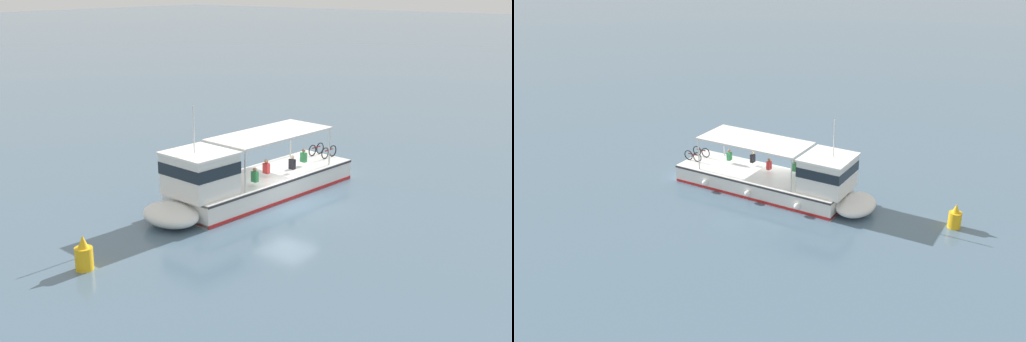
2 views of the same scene
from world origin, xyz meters
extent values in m
plane|color=slate|center=(0.00, 0.00, 0.00)|extent=(400.00, 400.00, 0.00)
cube|color=white|center=(1.86, -0.43, 0.55)|extent=(3.98, 11.00, 1.10)
ellipsoid|color=white|center=(2.32, 5.75, 0.55)|extent=(3.10, 2.41, 1.01)
cube|color=red|center=(1.86, -0.43, 0.10)|extent=(4.02, 11.01, 0.16)
cube|color=#2D2D33|center=(1.86, -0.43, 1.02)|extent=(4.04, 11.01, 0.10)
cube|color=white|center=(2.18, 3.95, 2.05)|extent=(2.90, 2.79, 1.90)
cube|color=#19232D|center=(2.18, 3.95, 2.38)|extent=(2.97, 2.84, 0.56)
cube|color=white|center=(2.18, 3.95, 3.06)|extent=(3.07, 2.96, 0.12)
cube|color=white|center=(1.83, -0.88, 3.15)|extent=(3.43, 6.90, 0.10)
cylinder|color=silver|center=(0.71, 2.46, 2.10)|extent=(0.08, 0.08, 2.00)
cylinder|color=silver|center=(3.42, 2.26, 2.10)|extent=(0.08, 0.08, 2.00)
cylinder|color=silver|center=(0.24, -4.03, 2.10)|extent=(0.08, 0.08, 2.00)
cylinder|color=silver|center=(2.95, -4.22, 2.10)|extent=(0.08, 0.08, 2.00)
cylinder|color=silver|center=(2.21, 4.25, 4.22)|extent=(0.06, 0.06, 2.20)
sphere|color=white|center=(3.89, 2.83, 0.50)|extent=(0.36, 0.36, 0.36)
sphere|color=white|center=(3.65, -0.46, 0.50)|extent=(0.36, 0.36, 0.36)
sphere|color=white|center=(3.42, -3.56, 0.50)|extent=(0.36, 0.36, 0.36)
torus|color=black|center=(1.08, -4.94, 1.43)|extent=(0.11, 0.66, 0.66)
torus|color=black|center=(1.03, -5.64, 1.43)|extent=(0.11, 0.66, 0.66)
cylinder|color=maroon|center=(1.06, -5.29, 1.55)|extent=(0.11, 0.70, 0.06)
torus|color=black|center=(1.98, -5.01, 1.43)|extent=(0.11, 0.66, 0.66)
torus|color=black|center=(1.93, -5.70, 1.43)|extent=(0.11, 0.66, 0.66)
cylinder|color=maroon|center=(1.95, -5.35, 1.55)|extent=(0.11, 0.70, 0.06)
cube|color=#338C4C|center=(1.23, -3.06, 1.56)|extent=(0.34, 0.24, 0.52)
sphere|color=#9E7051|center=(1.23, -3.06, 1.93)|extent=(0.20, 0.20, 0.20)
cube|color=black|center=(0.90, -1.55, 1.56)|extent=(0.34, 0.24, 0.52)
sphere|color=beige|center=(0.90, -1.55, 1.93)|extent=(0.20, 0.20, 0.20)
cube|color=red|center=(1.47, -0.12, 1.56)|extent=(0.34, 0.24, 0.52)
sphere|color=#9E7051|center=(1.47, -0.12, 1.93)|extent=(0.20, 0.20, 0.20)
cube|color=#338C4C|center=(0.99, 1.40, 1.56)|extent=(0.34, 0.24, 0.52)
sphere|color=#9E7051|center=(0.99, 1.40, 1.93)|extent=(0.20, 0.20, 0.20)
cylinder|color=gold|center=(1.55, 11.06, 0.45)|extent=(0.70, 0.70, 0.90)
cone|color=gold|center=(1.55, 11.06, 1.15)|extent=(0.42, 0.42, 0.50)
camera|label=1|loc=(-18.04, 24.88, 10.65)|focal=45.98mm
camera|label=2|loc=(29.94, 14.00, 14.67)|focal=39.45mm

